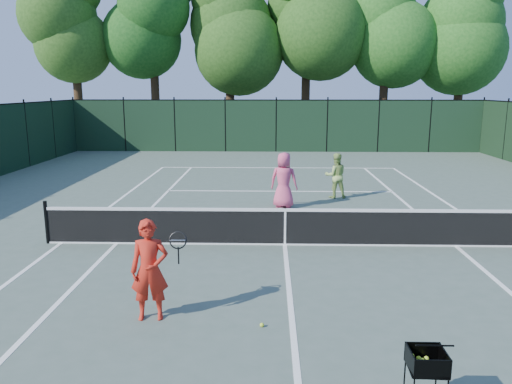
{
  "coord_description": "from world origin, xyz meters",
  "views": [
    {
      "loc": [
        -0.39,
        -11.57,
        3.74
      ],
      "look_at": [
        -0.73,
        1.0,
        1.1
      ],
      "focal_mm": 35.0,
      "sensor_mm": 36.0,
      "label": 1
    }
  ],
  "objects_px": {
    "loose_ball_midcourt": "(262,325)",
    "ball_hopper": "(427,361)",
    "player_green": "(336,176)",
    "coach": "(150,270)",
    "player_pink": "(284,180)"
  },
  "relations": [
    {
      "from": "loose_ball_midcourt",
      "to": "ball_hopper",
      "type": "bearing_deg",
      "value": -47.33
    },
    {
      "from": "player_green",
      "to": "ball_hopper",
      "type": "distance_m",
      "value": 11.71
    },
    {
      "from": "coach",
      "to": "player_pink",
      "type": "bearing_deg",
      "value": 65.75
    },
    {
      "from": "player_pink",
      "to": "ball_hopper",
      "type": "height_order",
      "value": "player_pink"
    },
    {
      "from": "player_pink",
      "to": "loose_ball_midcourt",
      "type": "distance_m",
      "value": 8.19
    },
    {
      "from": "coach",
      "to": "ball_hopper",
      "type": "distance_m",
      "value": 4.43
    },
    {
      "from": "player_green",
      "to": "loose_ball_midcourt",
      "type": "height_order",
      "value": "player_green"
    },
    {
      "from": "coach",
      "to": "ball_hopper",
      "type": "height_order",
      "value": "coach"
    },
    {
      "from": "player_pink",
      "to": "ball_hopper",
      "type": "relative_size",
      "value": 2.22
    },
    {
      "from": "player_green",
      "to": "coach",
      "type": "bearing_deg",
      "value": 60.94
    },
    {
      "from": "player_pink",
      "to": "coach",
      "type": "bearing_deg",
      "value": 85.64
    },
    {
      "from": "player_pink",
      "to": "player_green",
      "type": "height_order",
      "value": "player_pink"
    },
    {
      "from": "ball_hopper",
      "to": "coach",
      "type": "bearing_deg",
      "value": 151.33
    },
    {
      "from": "player_pink",
      "to": "player_green",
      "type": "distance_m",
      "value": 2.36
    },
    {
      "from": "coach",
      "to": "player_green",
      "type": "height_order",
      "value": "coach"
    }
  ]
}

